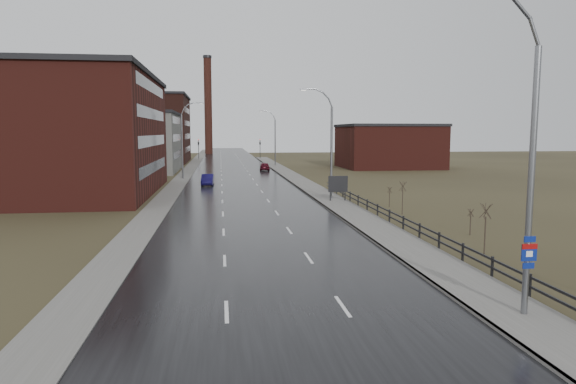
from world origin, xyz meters
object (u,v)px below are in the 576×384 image
object	(u,v)px
car_near	(208,180)
car_far	(265,167)
streetlight_main	(524,157)
billboard	(338,185)

from	to	relation	value
car_near	car_far	xyz separation A→B (m)	(9.64, 24.70, 0.03)
streetlight_main	car_near	xyz separation A→B (m)	(-12.61, 50.31, -5.33)
streetlight_main	billboard	bearing A→B (deg)	88.88
streetlight_main	car_far	size ratio (longest dim) A/B	2.75
streetlight_main	car_near	bearing A→B (deg)	104.07
streetlight_main	car_far	xyz separation A→B (m)	(-2.97, 75.01, -5.31)
streetlight_main	car_near	distance (m)	52.14
streetlight_main	billboard	size ratio (longest dim) A/B	4.56
car_far	car_near	bearing A→B (deg)	72.64
car_far	streetlight_main	bearing A→B (deg)	96.22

